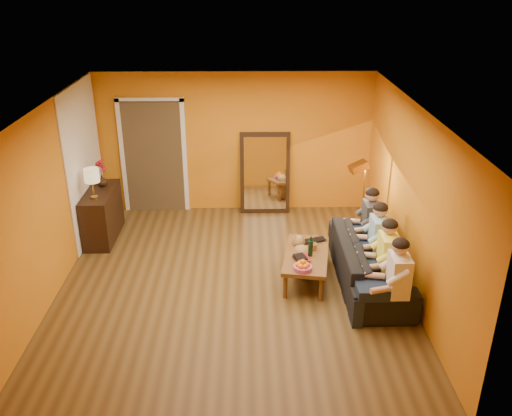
{
  "coord_description": "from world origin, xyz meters",
  "views": [
    {
      "loc": [
        0.23,
        -6.81,
        4.27
      ],
      "look_at": [
        0.35,
        0.5,
        1.0
      ],
      "focal_mm": 38.0,
      "sensor_mm": 36.0,
      "label": 1
    }
  ],
  "objects_px": {
    "sideboard": "(102,215)",
    "person_mid_right": "(379,241)",
    "person_far_left": "(398,282)",
    "tumbler": "(314,247)",
    "sofa": "(369,262)",
    "dog": "(301,255)",
    "laptop": "(316,242)",
    "mirror_frame": "(265,173)",
    "vase": "(102,181)",
    "coffee_table": "(306,266)",
    "wine_bottle": "(311,246)",
    "floor_lamp": "(363,205)",
    "person_far_right": "(371,225)",
    "person_mid_left": "(388,260)",
    "table_lamp": "(93,184)"
  },
  "relations": [
    {
      "from": "laptop",
      "to": "person_mid_left",
      "type": "bearing_deg",
      "value": -65.32
    },
    {
      "from": "person_mid_right",
      "to": "laptop",
      "type": "bearing_deg",
      "value": 158.74
    },
    {
      "from": "person_mid_left",
      "to": "laptop",
      "type": "relative_size",
      "value": 3.42
    },
    {
      "from": "sideboard",
      "to": "tumbler",
      "type": "xyz_separation_m",
      "value": [
        3.44,
        -1.29,
        0.05
      ]
    },
    {
      "from": "person_far_left",
      "to": "laptop",
      "type": "distance_m",
      "value": 1.69
    },
    {
      "from": "sideboard",
      "to": "person_mid_right",
      "type": "xyz_separation_m",
      "value": [
        4.37,
        -1.4,
        0.18
      ]
    },
    {
      "from": "table_lamp",
      "to": "person_far_right",
      "type": "height_order",
      "value": "table_lamp"
    },
    {
      "from": "mirror_frame",
      "to": "sideboard",
      "type": "relative_size",
      "value": 1.29
    },
    {
      "from": "sofa",
      "to": "dog",
      "type": "bearing_deg",
      "value": 74.42
    },
    {
      "from": "table_lamp",
      "to": "sofa",
      "type": "xyz_separation_m",
      "value": [
        4.24,
        -1.2,
        -0.77
      ]
    },
    {
      "from": "table_lamp",
      "to": "coffee_table",
      "type": "relative_size",
      "value": 0.42
    },
    {
      "from": "floor_lamp",
      "to": "person_mid_right",
      "type": "distance_m",
      "value": 1.07
    },
    {
      "from": "person_far_right",
      "to": "laptop",
      "type": "height_order",
      "value": "person_far_right"
    },
    {
      "from": "person_far_right",
      "to": "laptop",
      "type": "distance_m",
      "value": 0.91
    },
    {
      "from": "table_lamp",
      "to": "person_far_left",
      "type": "relative_size",
      "value": 0.42
    },
    {
      "from": "tumbler",
      "to": "vase",
      "type": "height_order",
      "value": "vase"
    },
    {
      "from": "sofa",
      "to": "dog",
      "type": "xyz_separation_m",
      "value": [
        -0.98,
        0.27,
        -0.03
      ]
    },
    {
      "from": "person_far_left",
      "to": "table_lamp",
      "type": "bearing_deg",
      "value": 153.3
    },
    {
      "from": "person_mid_right",
      "to": "laptop",
      "type": "relative_size",
      "value": 3.42
    },
    {
      "from": "dog",
      "to": "person_far_left",
      "type": "distance_m",
      "value": 1.72
    },
    {
      "from": "dog",
      "to": "table_lamp",
      "type": "bearing_deg",
      "value": 152.34
    },
    {
      "from": "wine_bottle",
      "to": "person_mid_right",
      "type": "bearing_deg",
      "value": 3.6
    },
    {
      "from": "person_mid_left",
      "to": "wine_bottle",
      "type": "xyz_separation_m",
      "value": [
        -1.0,
        0.49,
        -0.03
      ]
    },
    {
      "from": "floor_lamp",
      "to": "wine_bottle",
      "type": "xyz_separation_m",
      "value": [
        -0.97,
        -1.12,
        -0.14
      ]
    },
    {
      "from": "sideboard",
      "to": "coffee_table",
      "type": "distance_m",
      "value": 3.62
    },
    {
      "from": "mirror_frame",
      "to": "person_far_right",
      "type": "distance_m",
      "value": 2.5
    },
    {
      "from": "laptop",
      "to": "vase",
      "type": "relative_size",
      "value": 1.9
    },
    {
      "from": "mirror_frame",
      "to": "tumbler",
      "type": "height_order",
      "value": "mirror_frame"
    },
    {
      "from": "coffee_table",
      "to": "wine_bottle",
      "type": "xyz_separation_m",
      "value": [
        0.05,
        -0.05,
        0.37
      ]
    },
    {
      "from": "sofa",
      "to": "person_mid_right",
      "type": "height_order",
      "value": "person_mid_right"
    },
    {
      "from": "mirror_frame",
      "to": "sideboard",
      "type": "distance_m",
      "value": 3.01
    },
    {
      "from": "person_mid_left",
      "to": "mirror_frame",
      "type": "bearing_deg",
      "value": 117.55
    },
    {
      "from": "sideboard",
      "to": "vase",
      "type": "bearing_deg",
      "value": 90.0
    },
    {
      "from": "sofa",
      "to": "floor_lamp",
      "type": "distance_m",
      "value": 1.23
    },
    {
      "from": "dog",
      "to": "person_mid_right",
      "type": "relative_size",
      "value": 0.48
    },
    {
      "from": "floor_lamp",
      "to": "person_far_right",
      "type": "bearing_deg",
      "value": -101.08
    },
    {
      "from": "sofa",
      "to": "sideboard",
      "type": "bearing_deg",
      "value": 70.54
    },
    {
      "from": "dog",
      "to": "laptop",
      "type": "height_order",
      "value": "dog"
    },
    {
      "from": "laptop",
      "to": "floor_lamp",
      "type": "bearing_deg",
      "value": 21.21
    },
    {
      "from": "tumbler",
      "to": "dog",
      "type": "bearing_deg",
      "value": 160.16
    },
    {
      "from": "dog",
      "to": "laptop",
      "type": "bearing_deg",
      "value": 22.53
    },
    {
      "from": "floor_lamp",
      "to": "tumbler",
      "type": "xyz_separation_m",
      "value": [
        -0.9,
        -0.95,
        -0.25
      ]
    },
    {
      "from": "person_far_left",
      "to": "tumbler",
      "type": "bearing_deg",
      "value": 127.51
    },
    {
      "from": "mirror_frame",
      "to": "laptop",
      "type": "xyz_separation_m",
      "value": [
        0.71,
        -2.14,
        -0.33
      ]
    },
    {
      "from": "dog",
      "to": "person_mid_right",
      "type": "distance_m",
      "value": 1.16
    },
    {
      "from": "mirror_frame",
      "to": "laptop",
      "type": "bearing_deg",
      "value": -71.58
    },
    {
      "from": "laptop",
      "to": "person_far_right",
      "type": "bearing_deg",
      "value": -5.86
    },
    {
      "from": "dog",
      "to": "wine_bottle",
      "type": "height_order",
      "value": "wine_bottle"
    },
    {
      "from": "person_far_left",
      "to": "person_far_right",
      "type": "relative_size",
      "value": 1.0
    },
    {
      "from": "person_mid_right",
      "to": "wine_bottle",
      "type": "relative_size",
      "value": 3.94
    }
  ]
}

